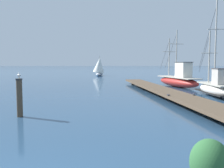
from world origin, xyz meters
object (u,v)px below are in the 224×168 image
fishing_boat_1 (216,87)px  distant_sailboat (99,67)px  fishing_boat_0 (178,80)px  perched_seagull (19,75)px  mooring_piling (19,97)px

fishing_boat_1 → distant_sailboat: size_ratio=1.61×
fishing_boat_0 → perched_seagull: size_ratio=20.63×
fishing_boat_0 → mooring_piling: bearing=-131.2°
perched_seagull → distant_sailboat: 35.78m
fishing_boat_0 → distant_sailboat: 23.60m
fishing_boat_1 → distant_sailboat: 30.42m
mooring_piling → perched_seagull: bearing=-68.4°
perched_seagull → fishing_boat_1: bearing=27.6°
mooring_piling → perched_seagull: size_ratio=4.69×
fishing_boat_0 → perched_seagull: bearing=-131.1°
mooring_piling → perched_seagull: perched_seagull is taller
fishing_boat_1 → distant_sailboat: (-8.36, 29.23, 1.08)m
fishing_boat_0 → mooring_piling: size_ratio=4.40×
distant_sailboat → perched_seagull: bearing=-96.1°
fishing_boat_0 → mooring_piling: 17.72m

